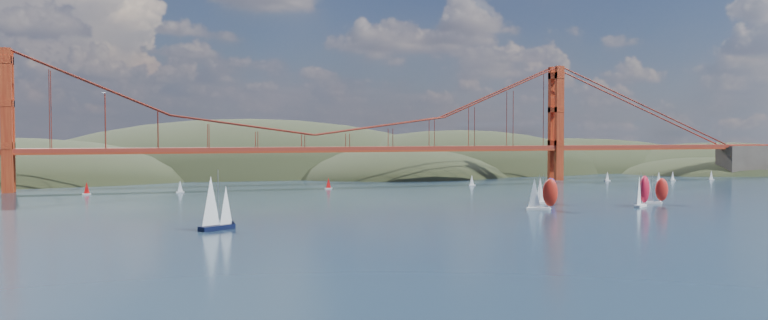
{
  "coord_description": "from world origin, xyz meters",
  "views": [
    {
      "loc": [
        -75.45,
        -136.88,
        22.66
      ],
      "look_at": [
        1.43,
        90.0,
        14.12
      ],
      "focal_mm": 35.0,
      "sensor_mm": 36.0,
      "label": 1
    }
  ],
  "objects_px": {
    "racer_0": "(542,193)",
    "racer_1": "(642,190)",
    "sloop_navy": "(215,203)",
    "racer_2": "(655,190)",
    "racer_rwb": "(545,190)"
  },
  "relations": [
    {
      "from": "racer_0",
      "to": "racer_1",
      "type": "distance_m",
      "value": 34.27
    },
    {
      "from": "sloop_navy",
      "to": "racer_rwb",
      "type": "distance_m",
      "value": 113.31
    },
    {
      "from": "racer_0",
      "to": "racer_1",
      "type": "relative_size",
      "value": 0.97
    },
    {
      "from": "sloop_navy",
      "to": "racer_2",
      "type": "xyz_separation_m",
      "value": [
        140.46,
        20.59,
        -1.82
      ]
    },
    {
      "from": "racer_rwb",
      "to": "racer_1",
      "type": "bearing_deg",
      "value": -45.14
    },
    {
      "from": "racer_2",
      "to": "racer_1",
      "type": "bearing_deg",
      "value": -130.08
    },
    {
      "from": "racer_0",
      "to": "racer_2",
      "type": "height_order",
      "value": "racer_0"
    },
    {
      "from": "sloop_navy",
      "to": "racer_2",
      "type": "height_order",
      "value": "sloop_navy"
    },
    {
      "from": "sloop_navy",
      "to": "racer_0",
      "type": "xyz_separation_m",
      "value": [
        96.3,
        15.64,
        -1.32
      ]
    },
    {
      "from": "racer_2",
      "to": "racer_rwb",
      "type": "relative_size",
      "value": 1.01
    },
    {
      "from": "racer_0",
      "to": "racer_1",
      "type": "bearing_deg",
      "value": 16.45
    },
    {
      "from": "racer_0",
      "to": "racer_2",
      "type": "distance_m",
      "value": 44.45
    },
    {
      "from": "racer_2",
      "to": "racer_rwb",
      "type": "bearing_deg",
      "value": 175.54
    },
    {
      "from": "racer_1",
      "to": "racer_0",
      "type": "bearing_deg",
      "value": 143.55
    },
    {
      "from": "racer_2",
      "to": "racer_rwb",
      "type": "distance_m",
      "value": 34.77
    }
  ]
}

